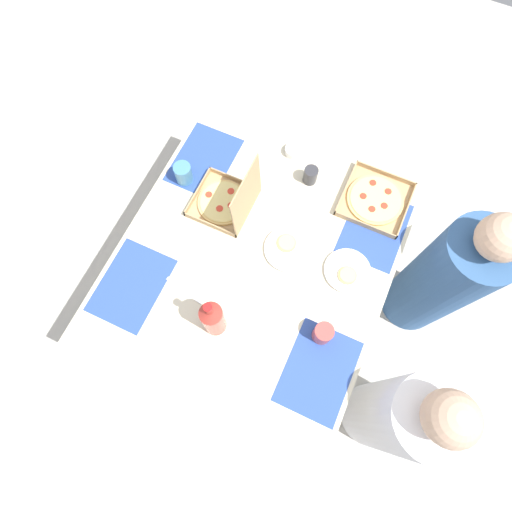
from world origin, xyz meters
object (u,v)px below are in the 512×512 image
(pizza_box_center, at_px, (228,201))
(soda_bottle, at_px, (213,318))
(plate_near_right, at_px, (347,271))
(cup_clear_left, at_px, (310,175))
(pizza_box_edge_far, at_px, (375,200))
(cup_dark, at_px, (323,333))
(condiment_bowl, at_px, (294,151))
(diner_left_seat, at_px, (443,279))
(cup_red, at_px, (184,174))
(diner_right_seat, at_px, (399,416))
(plate_near_left, at_px, (288,248))

(pizza_box_center, distance_m, soda_bottle, 0.56)
(plate_near_right, height_order, cup_clear_left, cup_clear_left)
(pizza_box_edge_far, height_order, plate_near_right, pizza_box_edge_far)
(cup_clear_left, bearing_deg, pizza_box_edge_far, 94.32)
(cup_dark, relative_size, condiment_bowl, 1.27)
(pizza_box_edge_far, bearing_deg, soda_bottle, -26.56)
(diner_left_seat, bearing_deg, condiment_bowl, -103.46)
(pizza_box_edge_far, distance_m, cup_clear_left, 0.32)
(pizza_box_center, xyz_separation_m, cup_red, (-0.04, -0.25, 0.01))
(soda_bottle, distance_m, condiment_bowl, 0.91)
(plate_near_right, bearing_deg, diner_right_seat, 45.77)
(soda_bottle, bearing_deg, plate_near_left, 162.04)
(pizza_box_edge_far, height_order, condiment_bowl, same)
(pizza_box_edge_far, bearing_deg, condiment_bowl, -100.66)
(plate_near_left, xyz_separation_m, condiment_bowl, (-0.47, -0.17, 0.01))
(cup_red, distance_m, diner_right_seat, 1.44)
(plate_near_right, relative_size, cup_red, 1.93)
(cup_red, distance_m, cup_clear_left, 0.58)
(plate_near_left, xyz_separation_m, soda_bottle, (0.43, -0.14, 0.12))
(cup_clear_left, height_order, diner_left_seat, diner_left_seat)
(soda_bottle, xyz_separation_m, condiment_bowl, (-0.90, -0.03, -0.11))
(plate_near_left, bearing_deg, pizza_box_edge_far, 145.11)
(plate_near_left, bearing_deg, soda_bottle, -17.96)
(cup_clear_left, xyz_separation_m, diner_left_seat, (0.11, 0.77, -0.26))
(cup_clear_left, relative_size, diner_left_seat, 0.08)
(diner_right_seat, bearing_deg, cup_red, -113.00)
(plate_near_right, bearing_deg, pizza_box_center, -96.93)
(pizza_box_center, bearing_deg, diner_right_seat, 64.12)
(plate_near_right, bearing_deg, plate_near_left, -88.12)
(condiment_bowl, bearing_deg, pizza_box_center, -22.51)
(cup_dark, height_order, diner_left_seat, diner_left_seat)
(plate_near_right, height_order, soda_bottle, soda_bottle)
(plate_near_left, distance_m, soda_bottle, 0.47)
(plate_near_right, relative_size, diner_left_seat, 0.18)
(pizza_box_center, height_order, diner_right_seat, diner_right_seat)
(plate_near_right, xyz_separation_m, diner_right_seat, (0.44, 0.45, -0.23))
(soda_bottle, bearing_deg, diner_left_seat, 128.48)
(pizza_box_center, distance_m, cup_red, 0.25)
(diner_left_seat, bearing_deg, diner_right_seat, 0.00)
(pizza_box_edge_far, distance_m, diner_left_seat, 0.53)
(plate_near_right, distance_m, plate_near_left, 0.27)
(cup_red, xyz_separation_m, diner_right_seat, (0.55, 1.30, -0.28))
(pizza_box_center, height_order, condiment_bowl, pizza_box_center)
(soda_bottle, distance_m, cup_red, 0.71)
(pizza_box_edge_far, xyz_separation_m, diner_right_seat, (0.82, 0.46, -0.23))
(plate_near_left, xyz_separation_m, cup_red, (-0.12, -0.58, 0.04))
(cup_red, distance_m, condiment_bowl, 0.53)
(plate_near_left, xyz_separation_m, cup_dark, (0.29, 0.27, 0.04))
(plate_near_left, bearing_deg, pizza_box_center, -103.95)
(pizza_box_edge_far, height_order, cup_clear_left, cup_clear_left)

